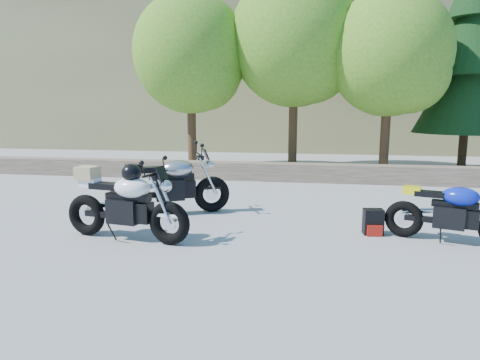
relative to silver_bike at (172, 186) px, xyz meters
name	(u,v)px	position (x,y,z in m)	size (l,w,h in m)	color
ground	(217,235)	(1.17, -1.23, -0.57)	(90.00, 90.00, 0.00)	#939398
stone_wall	(260,171)	(1.17, 4.27, -0.32)	(22.00, 0.55, 0.50)	brown
hillside	(338,35)	(4.17, 26.77, 6.93)	(80.00, 30.00, 15.00)	brown
tree_decid_left	(193,58)	(-1.22, 5.91, 3.07)	(3.67, 3.67, 5.62)	#382314
tree_decid_mid	(298,44)	(2.08, 6.31, 3.47)	(4.08, 4.08, 6.24)	#382314
tree_decid_right	(393,57)	(4.88, 5.71, 2.93)	(3.54, 3.54, 5.41)	#382314
conifer_near	(471,54)	(7.37, 6.97, 3.11)	(3.17, 3.17, 7.06)	#382314
silver_bike	(172,186)	(0.00, 0.00, 0.00)	(2.17, 1.15, 1.16)	black
white_bike	(125,203)	(-0.18, -1.68, 0.02)	(2.17, 0.70, 1.20)	black
blue_bike	(452,213)	(4.76, -1.01, -0.10)	(1.86, 0.81, 0.96)	black
backpack	(373,222)	(3.66, -0.73, -0.36)	(0.33, 0.29, 0.42)	black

